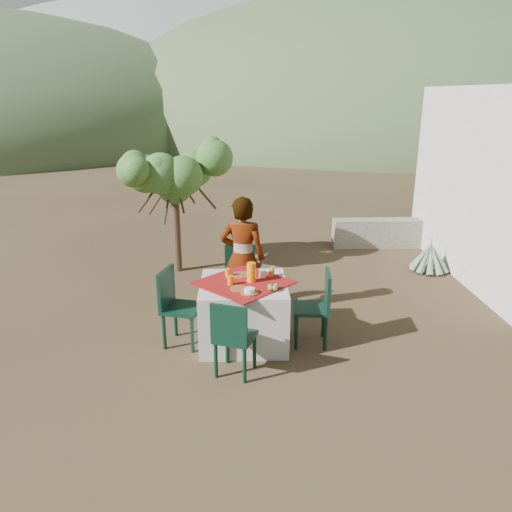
{
  "coord_description": "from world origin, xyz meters",
  "views": [
    {
      "loc": [
        0.48,
        -5.95,
        2.88
      ],
      "look_at": [
        0.67,
        -0.05,
        0.95
      ],
      "focal_mm": 35.0,
      "sensor_mm": 36.0,
      "label": 1
    }
  ],
  "objects_px": {
    "chair_far": "(240,274)",
    "chair_left": "(176,303)",
    "juice_pitcher": "(251,272)",
    "chair_near": "(233,336)",
    "agave": "(430,258)",
    "shrub_tree": "(178,180)",
    "chair_right": "(318,304)",
    "person": "(243,258)",
    "table": "(244,312)"
  },
  "relations": [
    {
      "from": "agave",
      "to": "shrub_tree",
      "type": "bearing_deg",
      "value": 176.89
    },
    {
      "from": "chair_left",
      "to": "chair_right",
      "type": "distance_m",
      "value": 1.68
    },
    {
      "from": "chair_near",
      "to": "chair_left",
      "type": "xyz_separation_m",
      "value": [
        -0.68,
        0.77,
        0.04
      ]
    },
    {
      "from": "chair_near",
      "to": "juice_pitcher",
      "type": "height_order",
      "value": "juice_pitcher"
    },
    {
      "from": "chair_near",
      "to": "juice_pitcher",
      "type": "distance_m",
      "value": 0.94
    },
    {
      "from": "chair_right",
      "to": "agave",
      "type": "height_order",
      "value": "chair_right"
    },
    {
      "from": "chair_near",
      "to": "agave",
      "type": "relative_size",
      "value": 1.22
    },
    {
      "from": "chair_left",
      "to": "shrub_tree",
      "type": "relative_size",
      "value": 0.48
    },
    {
      "from": "person",
      "to": "juice_pitcher",
      "type": "height_order",
      "value": "person"
    },
    {
      "from": "table",
      "to": "agave",
      "type": "xyz_separation_m",
      "value": [
        3.17,
        2.41,
        -0.14
      ]
    },
    {
      "from": "chair_right",
      "to": "juice_pitcher",
      "type": "relative_size",
      "value": 3.89
    },
    {
      "from": "table",
      "to": "shrub_tree",
      "type": "height_order",
      "value": "shrub_tree"
    },
    {
      "from": "table",
      "to": "juice_pitcher",
      "type": "relative_size",
      "value": 5.57
    },
    {
      "from": "chair_right",
      "to": "table",
      "type": "bearing_deg",
      "value": -90.77
    },
    {
      "from": "table",
      "to": "chair_right",
      "type": "distance_m",
      "value": 0.89
    },
    {
      "from": "shrub_tree",
      "to": "juice_pitcher",
      "type": "bearing_deg",
      "value": -66.75
    },
    {
      "from": "person",
      "to": "shrub_tree",
      "type": "height_order",
      "value": "shrub_tree"
    },
    {
      "from": "chair_right",
      "to": "person",
      "type": "height_order",
      "value": "person"
    },
    {
      "from": "chair_far",
      "to": "shrub_tree",
      "type": "bearing_deg",
      "value": 122.35
    },
    {
      "from": "chair_left",
      "to": "agave",
      "type": "bearing_deg",
      "value": -43.03
    },
    {
      "from": "agave",
      "to": "chair_left",
      "type": "bearing_deg",
      "value": -148.34
    },
    {
      "from": "table",
      "to": "juice_pitcher",
      "type": "xyz_separation_m",
      "value": [
        0.09,
        0.02,
        0.5
      ]
    },
    {
      "from": "chair_far",
      "to": "person",
      "type": "distance_m",
      "value": 0.4
    },
    {
      "from": "chair_right",
      "to": "person",
      "type": "distance_m",
      "value": 1.24
    },
    {
      "from": "person",
      "to": "agave",
      "type": "relative_size",
      "value": 2.32
    },
    {
      "from": "chair_near",
      "to": "chair_right",
      "type": "relative_size",
      "value": 0.95
    },
    {
      "from": "chair_left",
      "to": "chair_right",
      "type": "xyz_separation_m",
      "value": [
        1.67,
        -0.05,
        -0.02
      ]
    },
    {
      "from": "chair_right",
      "to": "person",
      "type": "xyz_separation_m",
      "value": [
        -0.88,
        0.82,
        0.32
      ]
    },
    {
      "from": "chair_far",
      "to": "person",
      "type": "xyz_separation_m",
      "value": [
        0.04,
        -0.24,
        0.32
      ]
    },
    {
      "from": "table",
      "to": "person",
      "type": "xyz_separation_m",
      "value": [
        -0.0,
        0.73,
        0.44
      ]
    },
    {
      "from": "agave",
      "to": "chair_far",
      "type": "bearing_deg",
      "value": -155.87
    },
    {
      "from": "table",
      "to": "chair_near",
      "type": "distance_m",
      "value": 0.82
    },
    {
      "from": "chair_far",
      "to": "chair_left",
      "type": "height_order",
      "value": "chair_left"
    },
    {
      "from": "chair_far",
      "to": "juice_pitcher",
      "type": "xyz_separation_m",
      "value": [
        0.14,
        -0.95,
        0.38
      ]
    },
    {
      "from": "table",
      "to": "chair_far",
      "type": "xyz_separation_m",
      "value": [
        -0.04,
        0.97,
        0.12
      ]
    },
    {
      "from": "person",
      "to": "table",
      "type": "bearing_deg",
      "value": 102.11
    },
    {
      "from": "chair_left",
      "to": "chair_right",
      "type": "height_order",
      "value": "chair_left"
    },
    {
      "from": "table",
      "to": "chair_left",
      "type": "height_order",
      "value": "chair_left"
    },
    {
      "from": "chair_left",
      "to": "chair_near",
      "type": "bearing_deg",
      "value": -123.19
    },
    {
      "from": "table",
      "to": "chair_right",
      "type": "height_order",
      "value": "chair_right"
    },
    {
      "from": "juice_pitcher",
      "to": "chair_near",
      "type": "bearing_deg",
      "value": -104.63
    },
    {
      "from": "person",
      "to": "agave",
      "type": "height_order",
      "value": "person"
    },
    {
      "from": "table",
      "to": "chair_near",
      "type": "xyz_separation_m",
      "value": [
        -0.12,
        -0.81,
        0.1
      ]
    },
    {
      "from": "chair_right",
      "to": "shrub_tree",
      "type": "height_order",
      "value": "shrub_tree"
    },
    {
      "from": "chair_far",
      "to": "agave",
      "type": "bearing_deg",
      "value": 25.81
    },
    {
      "from": "chair_far",
      "to": "chair_left",
      "type": "bearing_deg",
      "value": -125.18
    },
    {
      "from": "shrub_tree",
      "to": "juice_pitcher",
      "type": "xyz_separation_m",
      "value": [
        1.12,
        -2.62,
        -0.65
      ]
    },
    {
      "from": "table",
      "to": "agave",
      "type": "distance_m",
      "value": 3.98
    },
    {
      "from": "agave",
      "to": "juice_pitcher",
      "type": "bearing_deg",
      "value": -142.16
    },
    {
      "from": "chair_left",
      "to": "agave",
      "type": "height_order",
      "value": "chair_left"
    }
  ]
}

